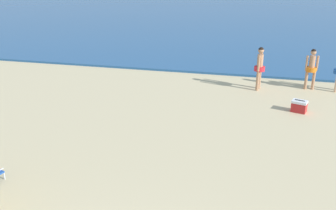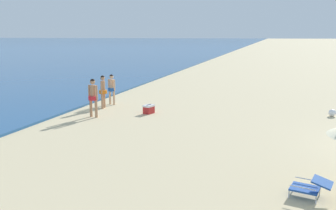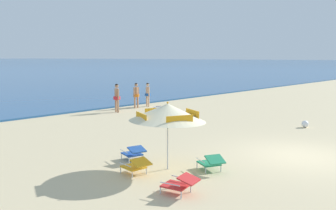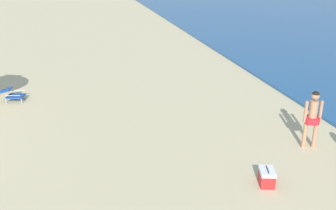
{
  "view_description": "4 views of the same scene",
  "coord_description": "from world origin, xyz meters",
  "views": [
    {
      "loc": [
        1.79,
        -2.97,
        5.02
      ],
      "look_at": [
        -0.73,
        7.73,
        0.75
      ],
      "focal_mm": 41.49,
      "sensor_mm": 36.0,
      "label": 1
    },
    {
      "loc": [
        -12.43,
        4.49,
        3.58
      ],
      "look_at": [
        1.18,
        8.46,
        0.87
      ],
      "focal_mm": 39.27,
      "sensor_mm": 36.0,
      "label": 2
    },
    {
      "loc": [
        -11.55,
        -4.91,
        3.28
      ],
      "look_at": [
        0.87,
        6.89,
        1.01
      ],
      "focal_mm": 38.69,
      "sensor_mm": 36.0,
      "label": 3
    },
    {
      "loc": [
        10.54,
        5.59,
        5.33
      ],
      "look_at": [
        -0.2,
        8.51,
        0.87
      ],
      "focal_mm": 42.04,
      "sensor_mm": 36.0,
      "label": 4
    }
  ],
  "objects": [
    {
      "name": "cooler_box",
      "position": [
        3.33,
        10.02,
        0.2
      ],
      "size": [
        0.58,
        0.48,
        0.43
      ],
      "color": "red",
      "rests_on": "ground"
    },
    {
      "name": "person_standing_near_shore",
      "position": [
        3.9,
        12.61,
        0.94
      ],
      "size": [
        0.48,
        0.4,
        1.63
      ],
      "color": "tan",
      "rests_on": "ground"
    },
    {
      "name": "person_standing_beside",
      "position": [
        1.92,
        12.11,
        0.99
      ],
      "size": [
        0.42,
        0.5,
        1.71
      ],
      "color": "tan",
      "rests_on": "ground"
    }
  ]
}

